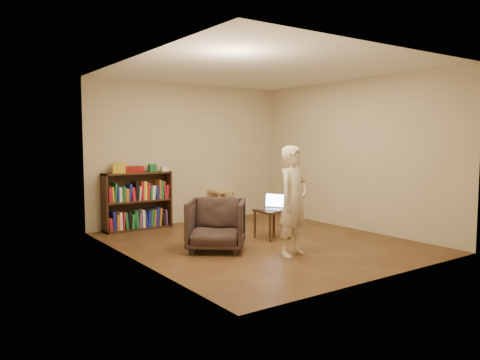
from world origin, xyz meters
TOP-DOWN VIEW (x-y plane):
  - floor at (0.00, 0.00)m, footprint 4.50×4.50m
  - ceiling at (0.00, 0.00)m, footprint 4.50×4.50m
  - wall_back at (0.00, 2.25)m, footprint 4.00×0.00m
  - wall_left at (-2.00, 0.00)m, footprint 0.00×4.50m
  - wall_right at (2.00, 0.00)m, footprint 0.00×4.50m
  - bookshelf at (-1.14, 2.09)m, footprint 1.20×0.30m
  - box_yellow at (-1.46, 2.07)m, footprint 0.24×0.20m
  - red_cloth at (-1.21, 2.08)m, footprint 0.33×0.25m
  - box_green at (-0.84, 2.10)m, footprint 0.14×0.14m
  - box_white at (-0.63, 2.07)m, footprint 0.12×0.12m
  - stool at (0.58, 2.03)m, footprint 0.41×0.41m
  - armchair at (-0.84, -0.03)m, footprint 1.11×1.12m
  - side_table at (0.32, 0.14)m, footprint 0.45×0.45m
  - laptop at (0.33, 0.15)m, footprint 0.40×0.42m
  - person at (-0.15, -0.88)m, footprint 0.61×0.48m

SIDE VIEW (x-z plane):
  - floor at x=0.00m, z-range 0.00..0.00m
  - armchair at x=-0.84m, z-range 0.00..0.73m
  - side_table at x=0.32m, z-range 0.15..0.61m
  - bookshelf at x=-1.14m, z-range -0.06..0.94m
  - stool at x=0.58m, z-range 0.18..0.77m
  - laptop at x=0.33m, z-range 0.39..0.65m
  - person at x=-0.15m, z-range 0.00..1.49m
  - box_white at x=-0.63m, z-range 1.00..1.08m
  - red_cloth at x=-1.21m, z-range 1.00..1.11m
  - box_green at x=-0.84m, z-range 1.00..1.13m
  - box_yellow at x=-1.46m, z-range 1.00..1.17m
  - wall_back at x=0.00m, z-range -0.70..3.30m
  - wall_left at x=-2.00m, z-range -0.95..3.55m
  - wall_right at x=2.00m, z-range -0.95..3.55m
  - ceiling at x=0.00m, z-range 2.60..2.60m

